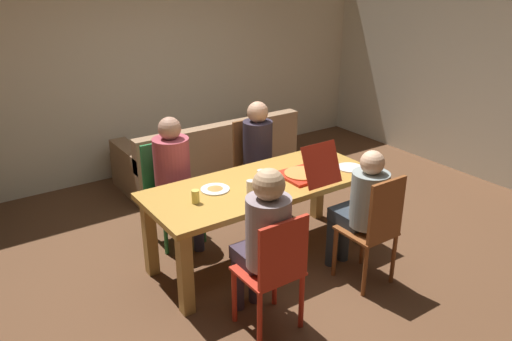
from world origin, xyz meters
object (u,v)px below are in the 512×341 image
(person_2, at_px, (362,204))
(person_3, at_px, (175,172))
(chair_0, at_px, (275,269))
(plate_0, at_px, (215,189))
(chair_1, at_px, (253,162))
(person_0, at_px, (264,234))
(person_1, at_px, (260,149))
(drinking_glass_1, at_px, (195,197))
(plate_1, at_px, (350,168))
(chair_2, at_px, (375,226))
(chair_3, at_px, (169,185))
(drinking_glass_0, at_px, (251,187))
(couch, at_px, (209,157))
(dining_table, at_px, (262,194))
(pizza_box_0, at_px, (306,173))
(drinking_glass_2, at_px, (261,176))

(person_2, bearing_deg, person_3, 126.05)
(chair_0, height_order, person_2, person_2)
(plate_0, bearing_deg, chair_1, 41.25)
(plate_0, bearing_deg, person_0, -95.58)
(person_1, height_order, drinking_glass_1, person_1)
(chair_1, relative_size, plate_1, 4.05)
(chair_2, bearing_deg, chair_3, 120.69)
(drinking_glass_0, distance_m, couch, 2.26)
(person_3, bearing_deg, drinking_glass_0, -70.73)
(chair_1, xyz_separation_m, drinking_glass_1, (-1.20, -0.96, 0.28))
(chair_0, bearing_deg, drinking_glass_0, 68.70)
(chair_2, xyz_separation_m, plate_0, (-0.95, 0.96, 0.22))
(dining_table, height_order, plate_1, plate_1)
(person_2, xyz_separation_m, drinking_glass_1, (-1.20, 0.67, 0.12))
(person_0, height_order, chair_3, person_0)
(pizza_box_0, xyz_separation_m, plate_1, (0.49, -0.05, -0.05))
(dining_table, height_order, drinking_glass_0, drinking_glass_0)
(plate_0, xyz_separation_m, drinking_glass_2, (0.41, -0.09, 0.05))
(person_1, bearing_deg, person_0, -123.95)
(drinking_glass_2, bearing_deg, pizza_box_0, -20.68)
(person_0, distance_m, chair_3, 1.62)
(chair_1, distance_m, drinking_glass_2, 1.10)
(chair_3, relative_size, drinking_glass_1, 8.71)
(couch, bearing_deg, chair_2, -90.15)
(chair_1, relative_size, drinking_glass_2, 8.50)
(plate_1, bearing_deg, dining_table, 166.76)
(dining_table, height_order, drinking_glass_2, drinking_glass_2)
(drinking_glass_2, height_order, couch, drinking_glass_2)
(chair_1, bearing_deg, person_1, -90.00)
(person_1, bearing_deg, drinking_glass_2, -124.40)
(pizza_box_0, xyz_separation_m, drinking_glass_2, (-0.38, 0.14, 0.01))
(chair_2, bearing_deg, person_0, 173.17)
(chair_2, xyz_separation_m, couch, (0.01, 2.80, -0.28))
(chair_1, relative_size, drinking_glass_0, 8.65)
(chair_0, distance_m, drinking_glass_2, 1.05)
(chair_1, bearing_deg, pizza_box_0, -98.03)
(drinking_glass_1, bearing_deg, plate_0, 26.70)
(person_0, bearing_deg, person_2, 2.29)
(chair_2, xyz_separation_m, plate_1, (0.34, 0.67, 0.21))
(plate_0, distance_m, drinking_glass_0, 0.31)
(plate_1, distance_m, drinking_glass_2, 0.90)
(drinking_glass_1, xyz_separation_m, drinking_glass_2, (0.67, 0.03, 0.00))
(dining_table, bearing_deg, person_2, -54.03)
(dining_table, distance_m, person_1, 0.93)
(plate_0, xyz_separation_m, plate_1, (1.29, -0.29, -0.00))
(chair_0, xyz_separation_m, pizza_box_0, (0.88, 0.74, 0.28))
(couch, bearing_deg, drinking_glass_2, -105.66)
(chair_3, distance_m, drinking_glass_1, 0.95)
(plate_1, bearing_deg, drinking_glass_0, 176.59)
(person_2, distance_m, drinking_glass_0, 0.94)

